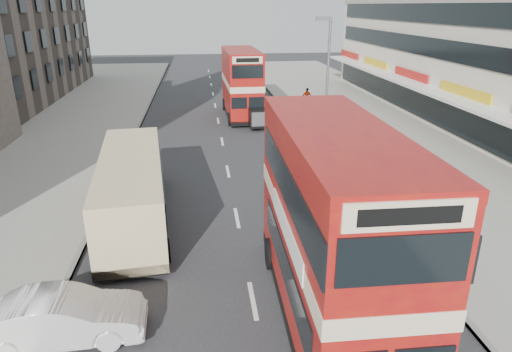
{
  "coord_description": "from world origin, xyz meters",
  "views": [
    {
      "loc": [
        -1.38,
        -9.97,
        8.76
      ],
      "look_at": [
        0.49,
        5.11,
        3.03
      ],
      "focal_mm": 31.87,
      "sensor_mm": 36.0,
      "label": 1
    }
  ],
  "objects_px": {
    "car_right_a": "(304,141)",
    "car_left_front": "(63,318)",
    "coach": "(132,187)",
    "cyclist": "(283,121)",
    "bus_second": "(242,83)",
    "car_right_b": "(303,134)",
    "pedestrian_near": "(366,143)",
    "bus_main": "(334,228)",
    "pedestrian_far": "(307,98)",
    "street_lamp": "(326,73)"
  },
  "relations": [
    {
      "from": "car_right_a",
      "to": "car_left_front",
      "type": "bearing_deg",
      "value": -38.79
    },
    {
      "from": "coach",
      "to": "cyclist",
      "type": "xyz_separation_m",
      "value": [
        9.01,
        13.61,
        -0.71
      ]
    },
    {
      "from": "car_left_front",
      "to": "car_right_a",
      "type": "height_order",
      "value": "car_left_front"
    },
    {
      "from": "bus_second",
      "to": "car_right_b",
      "type": "xyz_separation_m",
      "value": [
        3.32,
        -8.35,
        -2.14
      ]
    },
    {
      "from": "bus_second",
      "to": "car_right_a",
      "type": "relative_size",
      "value": 2.17
    },
    {
      "from": "car_right_a",
      "to": "pedestrian_near",
      "type": "xyz_separation_m",
      "value": [
        3.1,
        -2.67,
        0.48
      ]
    },
    {
      "from": "bus_second",
      "to": "coach",
      "type": "distance_m",
      "value": 20.11
    },
    {
      "from": "bus_second",
      "to": "coach",
      "type": "xyz_separation_m",
      "value": [
        -6.48,
        -19.0,
        -1.21
      ]
    },
    {
      "from": "car_right_b",
      "to": "bus_main",
      "type": "bearing_deg",
      "value": -7.76
    },
    {
      "from": "pedestrian_far",
      "to": "cyclist",
      "type": "height_order",
      "value": "cyclist"
    },
    {
      "from": "car_right_a",
      "to": "car_right_b",
      "type": "relative_size",
      "value": 0.99
    },
    {
      "from": "bus_main",
      "to": "bus_second",
      "type": "height_order",
      "value": "bus_main"
    },
    {
      "from": "coach",
      "to": "cyclist",
      "type": "distance_m",
      "value": 16.34
    },
    {
      "from": "car_right_b",
      "to": "pedestrian_far",
      "type": "bearing_deg",
      "value": 168.04
    },
    {
      "from": "cyclist",
      "to": "coach",
      "type": "bearing_deg",
      "value": -128.38
    },
    {
      "from": "car_left_front",
      "to": "car_right_b",
      "type": "bearing_deg",
      "value": -32.98
    },
    {
      "from": "street_lamp",
      "to": "bus_main",
      "type": "bearing_deg",
      "value": -104.39
    },
    {
      "from": "bus_main",
      "to": "pedestrian_near",
      "type": "xyz_separation_m",
      "value": [
        6.05,
        13.76,
        -1.84
      ]
    },
    {
      "from": "bus_main",
      "to": "pedestrian_near",
      "type": "relative_size",
      "value": 5.3
    },
    {
      "from": "cyclist",
      "to": "pedestrian_far",
      "type": "bearing_deg",
      "value": 60.51
    },
    {
      "from": "street_lamp",
      "to": "coach",
      "type": "relative_size",
      "value": 0.8
    },
    {
      "from": "street_lamp",
      "to": "car_right_b",
      "type": "distance_m",
      "value": 4.43
    },
    {
      "from": "bus_main",
      "to": "pedestrian_near",
      "type": "bearing_deg",
      "value": -112.7
    },
    {
      "from": "car_left_front",
      "to": "pedestrian_far",
      "type": "xyz_separation_m",
      "value": [
        13.51,
        28.77,
        0.28
      ]
    },
    {
      "from": "coach",
      "to": "car_left_front",
      "type": "relative_size",
      "value": 2.29
    },
    {
      "from": "bus_second",
      "to": "car_left_front",
      "type": "xyz_separation_m",
      "value": [
        -7.45,
        -26.47,
        -2.03
      ]
    },
    {
      "from": "car_right_a",
      "to": "pedestrian_far",
      "type": "bearing_deg",
      "value": 159.68
    },
    {
      "from": "car_left_front",
      "to": "pedestrian_near",
      "type": "xyz_separation_m",
      "value": [
        13.58,
        13.88,
        0.39
      ]
    },
    {
      "from": "coach",
      "to": "pedestrian_far",
      "type": "xyz_separation_m",
      "value": [
        12.53,
        21.3,
        -0.55
      ]
    },
    {
      "from": "bus_second",
      "to": "coach",
      "type": "relative_size",
      "value": 0.94
    },
    {
      "from": "bus_main",
      "to": "pedestrian_far",
      "type": "xyz_separation_m",
      "value": [
        5.97,
        28.66,
        -1.95
      ]
    },
    {
      "from": "car_right_a",
      "to": "pedestrian_near",
      "type": "relative_size",
      "value": 2.28
    },
    {
      "from": "pedestrian_far",
      "to": "cyclist",
      "type": "xyz_separation_m",
      "value": [
        -3.52,
        -7.69,
        -0.17
      ]
    },
    {
      "from": "street_lamp",
      "to": "coach",
      "type": "height_order",
      "value": "street_lamp"
    },
    {
      "from": "pedestrian_far",
      "to": "car_left_front",
      "type": "bearing_deg",
      "value": -123.88
    },
    {
      "from": "pedestrian_near",
      "to": "car_right_b",
      "type": "bearing_deg",
      "value": -78.14
    },
    {
      "from": "car_left_front",
      "to": "cyclist",
      "type": "height_order",
      "value": "cyclist"
    },
    {
      "from": "street_lamp",
      "to": "pedestrian_near",
      "type": "bearing_deg",
      "value": -62.55
    },
    {
      "from": "car_right_a",
      "to": "cyclist",
      "type": "height_order",
      "value": "cyclist"
    },
    {
      "from": "bus_main",
      "to": "coach",
      "type": "relative_size",
      "value": 1.01
    },
    {
      "from": "bus_main",
      "to": "cyclist",
      "type": "bearing_deg",
      "value": -95.64
    },
    {
      "from": "pedestrian_far",
      "to": "cyclist",
      "type": "relative_size",
      "value": 0.75
    },
    {
      "from": "street_lamp",
      "to": "pedestrian_far",
      "type": "bearing_deg",
      "value": 82.15
    },
    {
      "from": "pedestrian_far",
      "to": "cyclist",
      "type": "distance_m",
      "value": 8.46
    },
    {
      "from": "pedestrian_far",
      "to": "coach",
      "type": "bearing_deg",
      "value": -129.2
    },
    {
      "from": "pedestrian_far",
      "to": "car_right_b",
      "type": "bearing_deg",
      "value": -113.12
    },
    {
      "from": "street_lamp",
      "to": "cyclist",
      "type": "height_order",
      "value": "street_lamp"
    },
    {
      "from": "bus_main",
      "to": "coach",
      "type": "xyz_separation_m",
      "value": [
        -6.56,
        7.36,
        -1.4
      ]
    },
    {
      "from": "bus_second",
      "to": "cyclist",
      "type": "height_order",
      "value": "bus_second"
    },
    {
      "from": "car_right_a",
      "to": "car_right_b",
      "type": "xyz_separation_m",
      "value": [
        0.29,
        1.58,
        -0.02
      ]
    }
  ]
}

